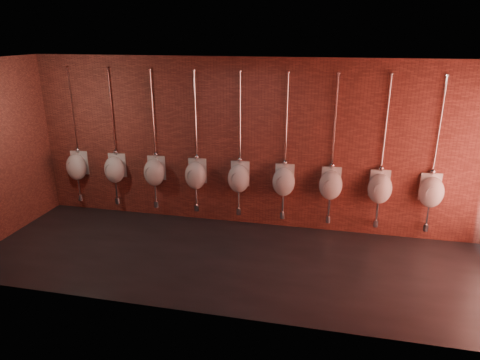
% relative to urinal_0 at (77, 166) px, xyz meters
% --- Properties ---
extents(ground, '(8.50, 8.50, 0.00)m').
position_rel_urinal_0_xyz_m(ground, '(3.58, -1.35, -0.98)').
color(ground, black).
rests_on(ground, ground).
extents(room_shell, '(8.54, 3.04, 3.22)m').
position_rel_urinal_0_xyz_m(room_shell, '(3.58, -1.35, 1.03)').
color(room_shell, black).
rests_on(room_shell, ground).
extents(urinal_0, '(0.47, 0.42, 2.72)m').
position_rel_urinal_0_xyz_m(urinal_0, '(0.00, 0.00, 0.00)').
color(urinal_0, white).
rests_on(urinal_0, ground).
extents(urinal_1, '(0.47, 0.42, 2.72)m').
position_rel_urinal_0_xyz_m(urinal_1, '(0.86, 0.00, 0.00)').
color(urinal_1, white).
rests_on(urinal_1, ground).
extents(urinal_2, '(0.47, 0.42, 2.72)m').
position_rel_urinal_0_xyz_m(urinal_2, '(1.72, 0.00, 0.00)').
color(urinal_2, white).
rests_on(urinal_2, ground).
extents(urinal_3, '(0.47, 0.42, 2.72)m').
position_rel_urinal_0_xyz_m(urinal_3, '(2.57, 0.00, 0.00)').
color(urinal_3, white).
rests_on(urinal_3, ground).
extents(urinal_4, '(0.47, 0.42, 2.72)m').
position_rel_urinal_0_xyz_m(urinal_4, '(3.43, 0.00, 0.00)').
color(urinal_4, white).
rests_on(urinal_4, ground).
extents(urinal_5, '(0.47, 0.42, 2.72)m').
position_rel_urinal_0_xyz_m(urinal_5, '(4.29, 0.00, 0.00)').
color(urinal_5, white).
rests_on(urinal_5, ground).
extents(urinal_6, '(0.47, 0.42, 2.72)m').
position_rel_urinal_0_xyz_m(urinal_6, '(5.15, 0.00, 0.00)').
color(urinal_6, white).
rests_on(urinal_6, ground).
extents(urinal_7, '(0.47, 0.42, 2.72)m').
position_rel_urinal_0_xyz_m(urinal_7, '(6.01, 0.00, 0.00)').
color(urinal_7, white).
rests_on(urinal_7, ground).
extents(urinal_8, '(0.47, 0.42, 2.72)m').
position_rel_urinal_0_xyz_m(urinal_8, '(6.86, 0.00, 0.00)').
color(urinal_8, white).
rests_on(urinal_8, ground).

